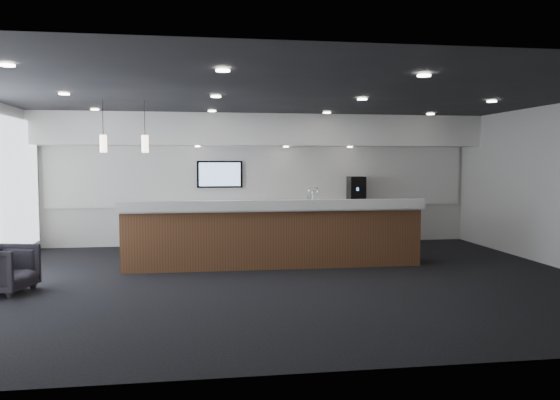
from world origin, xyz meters
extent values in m
plane|color=black|center=(0.00, 0.00, 0.00)|extent=(10.00, 10.00, 0.00)
cube|color=black|center=(0.00, 0.00, 3.00)|extent=(10.00, 8.00, 0.02)
cube|color=silver|center=(0.00, 4.00, 1.50)|extent=(10.00, 0.02, 3.00)
cube|color=white|center=(0.00, 3.55, 2.65)|extent=(10.00, 0.90, 0.70)
cube|color=white|center=(0.00, 3.97, 1.60)|extent=(9.80, 0.06, 1.40)
cube|color=#97999F|center=(0.00, 3.64, 0.45)|extent=(5.00, 0.60, 0.90)
cube|color=white|center=(0.00, 3.64, 0.93)|extent=(5.06, 0.66, 0.05)
cylinder|color=silver|center=(-2.00, 3.32, 0.50)|extent=(0.60, 0.02, 0.02)
cylinder|color=silver|center=(-1.00, 3.32, 0.50)|extent=(0.60, 0.02, 0.02)
cylinder|color=silver|center=(0.00, 3.32, 0.50)|extent=(0.60, 0.02, 0.02)
cylinder|color=silver|center=(1.00, 3.32, 0.50)|extent=(0.60, 0.02, 0.02)
cylinder|color=silver|center=(2.00, 3.32, 0.50)|extent=(0.60, 0.02, 0.02)
cube|color=black|center=(-1.00, 3.91, 1.65)|extent=(1.05, 0.07, 0.62)
cube|color=blue|center=(-1.00, 3.87, 1.65)|extent=(0.95, 0.01, 0.54)
cylinder|color=beige|center=(-2.40, 0.80, 2.25)|extent=(0.12, 0.12, 0.30)
cylinder|color=beige|center=(-3.10, 0.80, 2.25)|extent=(0.12, 0.12, 0.30)
cube|color=#51301B|center=(-0.12, 1.18, 0.53)|extent=(5.44, 0.80, 1.05)
cube|color=white|center=(-0.12, 1.18, 1.08)|extent=(5.52, 0.88, 0.06)
cube|color=white|center=(-0.13, 0.76, 1.17)|extent=(5.51, 0.16, 0.18)
cylinder|color=silver|center=(0.64, 1.27, 1.25)|extent=(0.04, 0.04, 0.28)
torus|color=silver|center=(0.64, 1.21, 1.39)|extent=(0.19, 0.03, 0.19)
cube|color=black|center=(2.20, 3.67, 1.27)|extent=(0.37, 0.41, 0.64)
cube|color=silver|center=(2.20, 3.44, 0.96)|extent=(0.23, 0.12, 0.02)
cube|color=white|center=(-0.04, 3.55, 1.07)|extent=(0.18, 0.02, 0.25)
cube|color=white|center=(1.03, 3.51, 1.06)|extent=(0.16, 0.06, 0.21)
imported|color=black|center=(-4.35, -0.32, 0.36)|extent=(0.95, 0.93, 0.71)
imported|color=white|center=(1.41, 3.58, 0.99)|extent=(0.09, 0.09, 0.08)
imported|color=white|center=(1.27, 3.58, 0.99)|extent=(0.12, 0.12, 0.08)
imported|color=white|center=(1.13, 3.58, 0.99)|extent=(0.11, 0.11, 0.08)
imported|color=white|center=(0.99, 3.58, 0.99)|extent=(0.11, 0.11, 0.08)
imported|color=white|center=(0.85, 3.58, 0.99)|extent=(0.12, 0.12, 0.08)
imported|color=white|center=(0.71, 3.58, 0.99)|extent=(0.10, 0.10, 0.08)
camera|label=1|loc=(-1.48, -8.79, 1.94)|focal=35.00mm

